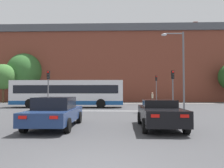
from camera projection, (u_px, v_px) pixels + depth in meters
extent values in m
cube|color=silver|center=(112.00, 111.00, 19.98)|extent=(9.47, 0.30, 0.01)
cube|color=#A09B91|center=(115.00, 103.00, 34.77)|extent=(70.53, 2.50, 0.01)
cube|color=brown|center=(113.00, 70.00, 45.81)|extent=(47.80, 14.05, 12.71)
cube|color=#4C4F56|center=(113.00, 37.00, 46.08)|extent=(48.75, 14.61, 1.32)
cube|color=brown|center=(29.00, 30.00, 47.77)|extent=(0.90, 0.90, 2.51)
cube|color=brown|center=(86.00, 30.00, 47.50)|extent=(0.90, 0.90, 2.51)
cube|color=brown|center=(140.00, 31.00, 48.48)|extent=(0.90, 0.90, 2.51)
cube|color=brown|center=(195.00, 28.00, 46.09)|extent=(0.90, 0.90, 2.51)
cube|color=navy|center=(55.00, 115.00, 10.70)|extent=(2.02, 4.81, 0.58)
cube|color=black|center=(55.00, 103.00, 10.68)|extent=(1.70, 2.18, 0.57)
cylinder|color=black|center=(46.00, 117.00, 12.19)|extent=(0.23, 0.64, 0.64)
cylinder|color=black|center=(79.00, 117.00, 12.16)|extent=(0.23, 0.64, 0.64)
cylinder|color=black|center=(24.00, 125.00, 9.23)|extent=(0.23, 0.64, 0.64)
cylinder|color=black|center=(68.00, 125.00, 9.20)|extent=(0.23, 0.64, 0.64)
cube|color=red|center=(23.00, 117.00, 8.31)|extent=(0.32, 0.06, 0.12)
cube|color=red|center=(54.00, 117.00, 8.29)|extent=(0.32, 0.06, 0.12)
cube|color=black|center=(160.00, 114.00, 10.40)|extent=(1.85, 4.43, 0.67)
cube|color=black|center=(159.00, 104.00, 10.53)|extent=(1.55, 1.35, 0.36)
cylinder|color=black|center=(140.00, 118.00, 11.80)|extent=(0.23, 0.64, 0.64)
cylinder|color=black|center=(172.00, 118.00, 11.71)|extent=(0.23, 0.64, 0.64)
cylinder|color=black|center=(145.00, 126.00, 9.07)|extent=(0.23, 0.64, 0.64)
cylinder|color=black|center=(186.00, 126.00, 8.99)|extent=(0.23, 0.64, 0.64)
cube|color=red|center=(155.00, 116.00, 8.22)|extent=(0.32, 0.06, 0.12)
cube|color=red|center=(185.00, 116.00, 8.17)|extent=(0.32, 0.06, 0.12)
cube|color=silver|center=(68.00, 92.00, 24.85)|extent=(12.50, 2.53, 2.69)
cube|color=#194C8E|center=(68.00, 102.00, 24.81)|extent=(12.52, 2.55, 0.44)
cube|color=black|center=(68.00, 89.00, 24.87)|extent=(11.50, 2.56, 0.90)
cylinder|color=black|center=(103.00, 102.00, 25.90)|extent=(1.00, 0.28, 1.00)
cylinder|color=black|center=(101.00, 104.00, 23.47)|extent=(1.00, 0.28, 1.00)
cylinder|color=black|center=(38.00, 102.00, 26.15)|extent=(1.00, 0.28, 1.00)
cylinder|color=black|center=(30.00, 103.00, 23.72)|extent=(1.00, 0.28, 1.00)
cylinder|color=slate|center=(156.00, 92.00, 33.79)|extent=(0.12, 0.12, 3.50)
cube|color=black|center=(156.00, 78.00, 33.87)|extent=(0.26, 0.20, 0.80)
sphere|color=red|center=(156.00, 76.00, 33.75)|extent=(0.17, 0.17, 0.17)
sphere|color=black|center=(156.00, 78.00, 33.74)|extent=(0.17, 0.17, 0.17)
sphere|color=black|center=(156.00, 80.00, 33.73)|extent=(0.17, 0.17, 0.17)
cylinder|color=slate|center=(48.00, 95.00, 21.05)|extent=(0.12, 0.12, 3.00)
cube|color=black|center=(48.00, 75.00, 21.12)|extent=(0.26, 0.20, 0.80)
sphere|color=red|center=(48.00, 72.00, 21.00)|extent=(0.17, 0.17, 0.17)
sphere|color=black|center=(48.00, 75.00, 20.99)|extent=(0.17, 0.17, 0.17)
sphere|color=black|center=(48.00, 77.00, 20.98)|extent=(0.17, 0.17, 0.17)
cylinder|color=slate|center=(173.00, 95.00, 20.46)|extent=(0.12, 0.12, 2.97)
cube|color=black|center=(173.00, 75.00, 20.53)|extent=(0.26, 0.20, 0.80)
sphere|color=red|center=(173.00, 72.00, 20.41)|extent=(0.17, 0.17, 0.17)
sphere|color=black|center=(173.00, 75.00, 20.40)|extent=(0.17, 0.17, 0.17)
sphere|color=black|center=(173.00, 77.00, 20.39)|extent=(0.17, 0.17, 0.17)
cylinder|color=slate|center=(184.00, 71.00, 19.63)|extent=(0.16, 0.16, 7.20)
cylinder|color=slate|center=(174.00, 34.00, 19.79)|extent=(1.72, 0.10, 0.10)
ellipsoid|color=#B2B2B7|center=(164.00, 35.00, 19.81)|extent=(0.50, 0.36, 0.22)
cylinder|color=#333851|center=(60.00, 101.00, 35.15)|extent=(0.13, 0.13, 0.77)
cylinder|color=#333851|center=(61.00, 100.00, 35.21)|extent=(0.13, 0.13, 0.77)
cube|color=navy|center=(60.00, 96.00, 35.20)|extent=(0.45, 0.36, 0.61)
sphere|color=tan|center=(60.00, 94.00, 35.22)|extent=(0.23, 0.23, 0.23)
cylinder|color=brown|center=(153.00, 101.00, 33.89)|extent=(0.13, 0.13, 0.81)
cylinder|color=brown|center=(152.00, 101.00, 33.73)|extent=(0.13, 0.13, 0.81)
cube|color=tan|center=(152.00, 96.00, 33.84)|extent=(0.34, 0.45, 0.64)
sphere|color=tan|center=(152.00, 93.00, 33.86)|extent=(0.24, 0.24, 0.24)
cylinder|color=#4C3823|center=(3.00, 95.00, 35.90)|extent=(0.36, 0.36, 2.60)
ellipsoid|color=#3D7033|center=(4.00, 77.00, 36.01)|extent=(3.96, 3.96, 4.16)
cylinder|color=#4C3823|center=(24.00, 94.00, 39.01)|extent=(0.36, 0.36, 2.82)
ellipsoid|color=#33662D|center=(25.00, 72.00, 39.16)|extent=(6.16, 6.16, 6.47)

